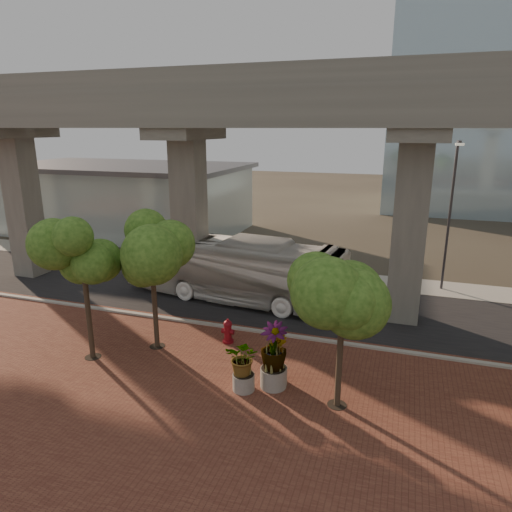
% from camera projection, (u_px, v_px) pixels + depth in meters
% --- Properties ---
extents(ground, '(160.00, 160.00, 0.00)m').
position_uv_depth(ground, '(280.00, 319.00, 23.80)').
color(ground, '#332E25').
rests_on(ground, ground).
extents(brick_plaza, '(70.00, 13.00, 0.06)m').
position_uv_depth(brick_plaza, '(221.00, 403.00, 16.48)').
color(brick_plaza, brown).
rests_on(brick_plaza, ground).
extents(asphalt_road, '(90.00, 8.00, 0.04)m').
position_uv_depth(asphalt_road, '(289.00, 305.00, 25.62)').
color(asphalt_road, black).
rests_on(asphalt_road, ground).
extents(curb_strip, '(70.00, 0.25, 0.16)m').
position_uv_depth(curb_strip, '(269.00, 333.00, 21.95)').
color(curb_strip, '#A2A097').
rests_on(curb_strip, ground).
extents(far_sidewalk, '(90.00, 3.00, 0.06)m').
position_uv_depth(far_sidewalk, '(310.00, 276.00, 30.64)').
color(far_sidewalk, '#A2A097').
rests_on(far_sidewalk, ground).
extents(transit_viaduct, '(72.00, 5.60, 12.40)m').
position_uv_depth(transit_viaduct, '(292.00, 174.00, 23.64)').
color(transit_viaduct, gray).
rests_on(transit_viaduct, ground).
extents(station_pavilion, '(23.00, 13.00, 6.30)m').
position_uv_depth(station_pavilion, '(123.00, 197.00, 43.59)').
color(station_pavilion, '#A4B8BB').
rests_on(station_pavilion, ground).
extents(transit_bus, '(13.34, 4.55, 3.64)m').
position_uv_depth(transit_bus, '(235.00, 270.00, 25.98)').
color(transit_bus, silver).
rests_on(transit_bus, ground).
extents(fire_hydrant, '(0.57, 0.52, 1.15)m').
position_uv_depth(fire_hydrant, '(228.00, 331.00, 20.93)').
color(fire_hydrant, maroon).
rests_on(fire_hydrant, ground).
extents(planter_front, '(1.85, 1.85, 2.04)m').
position_uv_depth(planter_front, '(244.00, 360.00, 16.93)').
color(planter_front, '#A09B90').
rests_on(planter_front, ground).
extents(planter_right, '(2.44, 2.44, 2.60)m').
position_uv_depth(planter_right, '(274.00, 349.00, 17.05)').
color(planter_right, '#9B938C').
rests_on(planter_right, ground).
extents(planter_left, '(2.02, 2.02, 2.22)m').
position_uv_depth(planter_left, '(276.00, 352.00, 17.30)').
color(planter_left, '#9E978E').
rests_on(planter_left, ground).
extents(street_tree_far_west, '(3.66, 3.66, 6.26)m').
position_uv_depth(street_tree_far_west, '(82.00, 255.00, 18.48)').
color(street_tree_far_west, '#463628').
rests_on(street_tree_far_west, ground).
extents(street_tree_near_west, '(3.82, 3.82, 6.17)m').
position_uv_depth(street_tree_near_west, '(151.00, 253.00, 19.50)').
color(street_tree_near_west, '#463628').
rests_on(street_tree_near_west, ground).
extents(street_tree_near_east, '(3.82, 3.82, 6.17)m').
position_uv_depth(street_tree_near_east, '(343.00, 289.00, 15.11)').
color(street_tree_near_east, '#463628').
rests_on(street_tree_near_east, ground).
extents(streetlamp_west, '(0.36, 1.06, 7.34)m').
position_uv_depth(streetlamp_west, '(194.00, 207.00, 31.72)').
color(streetlamp_west, '#333238').
rests_on(streetlamp_west, ground).
extents(streetlamp_east, '(0.44, 1.29, 8.90)m').
position_uv_depth(streetlamp_east, '(451.00, 206.00, 26.63)').
color(streetlamp_east, '#323137').
rests_on(streetlamp_east, ground).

